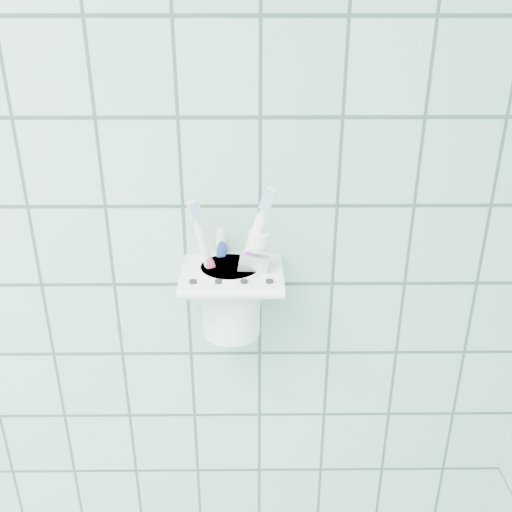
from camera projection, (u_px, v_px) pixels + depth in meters
The scene contains 6 objects.
holder_bracket at pixel (232, 276), 0.73m from camera, with size 0.13×0.11×0.04m.
cup at pixel (231, 297), 0.75m from camera, with size 0.08×0.08×0.10m.
toothbrush_pink at pixel (224, 265), 0.73m from camera, with size 0.05×0.02×0.18m.
toothbrush_blue at pixel (214, 259), 0.73m from camera, with size 0.03×0.07×0.19m.
toothbrush_orange at pixel (222, 253), 0.73m from camera, with size 0.07×0.04×0.21m.
toothpaste_tube at pixel (241, 274), 0.72m from camera, with size 0.06×0.03×0.15m.
Camera 1 is at (0.69, 0.50, 1.62)m, focal length 40.00 mm.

